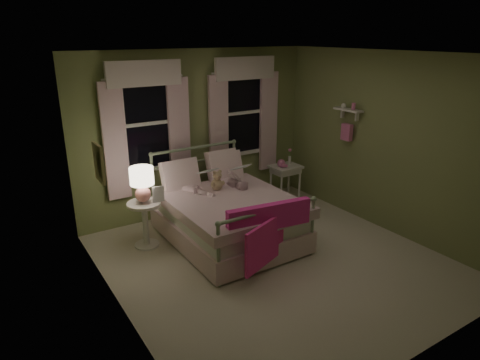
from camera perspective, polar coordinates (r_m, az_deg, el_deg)
room_shell at (r=5.19m, az=4.97°, el=1.91°), size 4.20×4.20×4.20m
bed at (r=6.08m, az=-1.68°, el=-4.67°), size 1.58×2.04×1.18m
pink_throw at (r=5.21m, az=4.05°, el=-6.12°), size 1.10×0.44×0.71m
child_left at (r=6.10m, az=-6.13°, el=1.23°), size 0.33×0.26×0.79m
child_right at (r=6.35m, az=-1.63°, el=2.08°), size 0.41×0.34×0.79m
book_left at (r=5.89m, az=-5.03°, el=0.57°), size 0.22×0.15×0.26m
book_right at (r=6.16m, az=-0.42°, el=1.09°), size 0.22×0.17×0.26m
teddy_bear at (r=6.14m, az=-3.08°, el=-0.26°), size 0.23×0.18×0.30m
nightstand_left at (r=6.01m, az=-12.55°, el=-4.99°), size 0.46×0.46×0.65m
table_lamp at (r=5.82m, az=-12.93°, el=-0.16°), size 0.32×0.32×0.48m
book_nightstand at (r=5.88m, az=-11.53°, el=-2.93°), size 0.19×0.24×0.02m
nightstand_right at (r=7.44m, az=6.09°, el=1.17°), size 0.50×0.40×0.64m
pink_toy at (r=7.32m, az=5.55°, el=2.21°), size 0.14×0.19×0.14m
bud_vase at (r=7.48m, az=6.64°, el=3.17°), size 0.06×0.06×0.28m
window_left at (r=6.45m, az=-12.32°, el=7.90°), size 1.34×0.13×1.96m
window_right at (r=7.20m, az=0.55°, el=9.49°), size 1.34×0.13×1.96m
wall_shelf at (r=6.88m, az=14.15°, el=7.62°), size 0.15×0.50×0.60m
framed_picture at (r=4.83m, az=-18.29°, el=2.16°), size 0.03×0.32×0.42m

